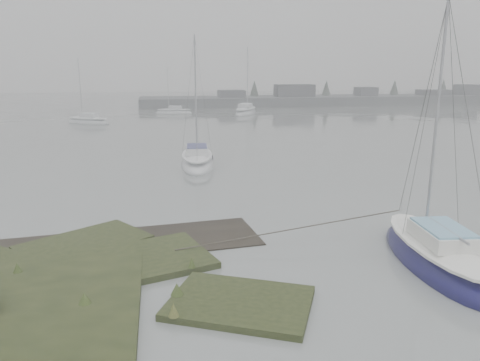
% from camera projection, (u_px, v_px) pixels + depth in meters
% --- Properties ---
extents(ground, '(160.00, 160.00, 0.00)m').
position_uv_depth(ground, '(174.00, 136.00, 40.96)').
color(ground, slate).
rests_on(ground, ground).
extents(far_shoreline, '(60.00, 8.00, 4.15)m').
position_uv_depth(far_shoreline, '(333.00, 99.00, 75.81)').
color(far_shoreline, '#4C4F51').
rests_on(far_shoreline, ground).
extents(sailboat_main, '(2.55, 6.19, 8.51)m').
position_uv_depth(sailboat_main, '(436.00, 257.00, 14.28)').
color(sailboat_main, '#0E0C3E').
rests_on(sailboat_main, ground).
extents(sailboat_white, '(2.43, 6.10, 8.41)m').
position_uv_depth(sailboat_white, '(197.00, 162.00, 28.69)').
color(sailboat_white, silver).
rests_on(sailboat_white, ground).
extents(sailboat_far_a, '(5.37, 4.31, 7.43)m').
position_uv_depth(sailboat_far_a, '(88.00, 122.00, 50.03)').
color(sailboat_far_a, '#A4A9AD').
rests_on(sailboat_far_a, ground).
extents(sailboat_far_b, '(4.71, 6.69, 9.06)m').
position_uv_depth(sailboat_far_b, '(246.00, 112.00, 60.11)').
color(sailboat_far_b, '#AFB3B9').
rests_on(sailboat_far_b, ground).
extents(sailboat_far_c, '(4.93, 2.41, 6.67)m').
position_uv_depth(sailboat_far_c, '(174.00, 112.00, 60.70)').
color(sailboat_far_c, '#AEB2B7').
rests_on(sailboat_far_c, ground).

